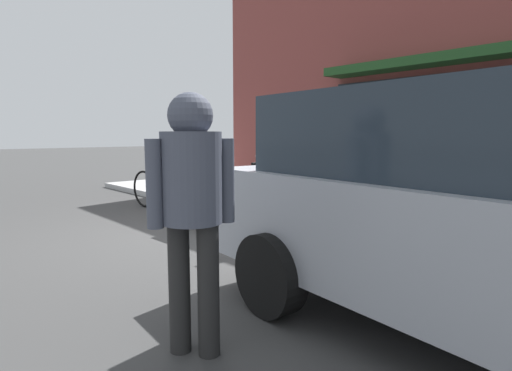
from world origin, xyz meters
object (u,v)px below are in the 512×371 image
(touring_motorcycle, at_px, (229,191))
(sandwich_board_sign, at_px, (274,180))
(pedestrian_walking, at_px, (192,193))
(parked_bicycle, at_px, (159,190))

(touring_motorcycle, bearing_deg, sandwich_board_sign, 113.93)
(pedestrian_walking, height_order, sandwich_board_sign, pedestrian_walking)
(touring_motorcycle, bearing_deg, pedestrian_walking, -42.49)
(touring_motorcycle, distance_m, parked_bicycle, 2.27)
(touring_motorcycle, xyz_separation_m, sandwich_board_sign, (-0.72, 1.63, -0.03))
(pedestrian_walking, xyz_separation_m, sandwich_board_sign, (-3.16, 3.86, -0.47))
(parked_bicycle, bearing_deg, pedestrian_walking, -26.69)
(touring_motorcycle, height_order, parked_bicycle, touring_motorcycle)
(pedestrian_walking, bearing_deg, parked_bicycle, 153.31)
(touring_motorcycle, height_order, pedestrian_walking, pedestrian_walking)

